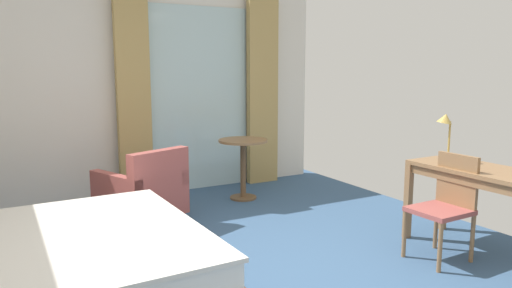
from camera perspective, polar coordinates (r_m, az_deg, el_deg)
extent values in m
cube|color=silver|center=(6.17, -15.06, 6.53)|extent=(5.26, 0.12, 2.75)
cube|color=silver|center=(6.39, -6.79, 5.37)|extent=(1.37, 0.02, 2.42)
cube|color=tan|center=(6.01, -14.52, 5.94)|extent=(0.41, 0.10, 2.63)
cube|color=tan|center=(6.69, 0.78, 6.51)|extent=(0.45, 0.10, 2.63)
cube|color=white|center=(3.50, -24.12, -12.38)|extent=(2.04, 1.89, 0.18)
cube|color=silver|center=(3.51, -18.63, -10.14)|extent=(1.41, 1.91, 0.03)
cube|color=olive|center=(4.50, 26.52, -3.05)|extent=(0.59, 1.40, 0.04)
cube|color=olive|center=(4.51, 26.47, -3.77)|extent=(0.54, 1.33, 0.08)
cube|color=olive|center=(5.16, 21.65, -5.62)|extent=(0.06, 0.06, 0.73)
cube|color=olive|center=(4.78, 17.82, -6.54)|extent=(0.06, 0.06, 0.73)
cube|color=#9E4C47|center=(4.31, 21.20, -7.49)|extent=(0.46, 0.42, 0.04)
cube|color=olive|center=(4.41, 23.04, -3.99)|extent=(0.05, 0.39, 0.44)
cylinder|color=olive|center=(4.34, 17.41, -10.29)|extent=(0.04, 0.04, 0.41)
cylinder|color=olive|center=(4.12, 21.25, -11.55)|extent=(0.04, 0.04, 0.41)
cylinder|color=olive|center=(4.64, 20.83, -9.22)|extent=(0.04, 0.04, 0.41)
cylinder|color=olive|center=(4.43, 24.57, -10.31)|extent=(0.04, 0.04, 0.41)
cylinder|color=tan|center=(4.72, 22.06, -1.91)|extent=(0.15, 0.15, 0.02)
cylinder|color=tan|center=(4.69, 22.20, 0.36)|extent=(0.02, 0.02, 0.36)
cone|color=tan|center=(4.65, 21.80, 2.88)|extent=(0.15, 0.15, 0.12)
cube|color=#9E4C47|center=(5.18, -13.72, -6.42)|extent=(0.93, 0.96, 0.31)
cube|color=#9E4C47|center=(4.85, -11.57, -3.08)|extent=(0.69, 0.37, 0.40)
cube|color=#9E4C47|center=(5.30, -11.26, -3.37)|extent=(0.38, 0.74, 0.16)
cube|color=#9E4C47|center=(4.96, -16.55, -4.45)|extent=(0.38, 0.74, 0.16)
cylinder|color=#4C3D2D|center=(5.65, -13.29, -7.27)|extent=(0.04, 0.04, 0.10)
cylinder|color=#4C3D2D|center=(5.33, -18.22, -8.45)|extent=(0.04, 0.04, 0.10)
cylinder|color=#4C3D2D|center=(5.17, -8.90, -8.64)|extent=(0.04, 0.04, 0.10)
cylinder|color=#4C3D2D|center=(4.83, -14.03, -10.10)|extent=(0.04, 0.04, 0.10)
cylinder|color=olive|center=(5.84, -1.58, 0.40)|extent=(0.61, 0.61, 0.03)
cylinder|color=brown|center=(5.91, -1.56, -3.19)|extent=(0.07, 0.07, 0.72)
cylinder|color=brown|center=(6.00, -1.55, -6.44)|extent=(0.33, 0.33, 0.02)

